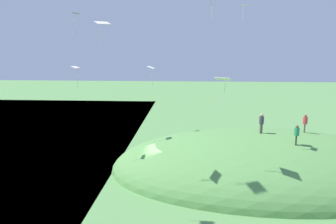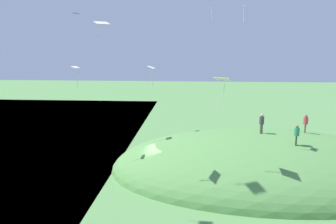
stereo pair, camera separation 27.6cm
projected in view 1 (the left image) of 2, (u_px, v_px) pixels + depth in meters
The scene contains 12 objects.
ground_plane at pixel (160, 174), 29.92m from camera, with size 160.00×160.00×0.00m, color #598E4C.
grass_hill at pixel (263, 171), 30.66m from camera, with size 27.70×17.28×7.17m, color #578F48.
person_with_child at pixel (262, 121), 29.79m from camera, with size 0.52×0.52×1.79m.
person_walking_path at pixel (305, 121), 30.80m from camera, with size 0.51×0.51×1.70m.
person_on_hilltop at pixel (297, 132), 27.04m from camera, with size 0.49×0.49×1.65m.
kite_2 at pixel (76, 15), 29.97m from camera, with size 0.80×1.03×2.06m.
kite_4 at pixel (102, 24), 22.87m from camera, with size 1.19×1.16×1.61m.
kite_5 at pixel (76, 69), 27.48m from camera, with size 0.67×0.82×1.71m.
kite_6 at pixel (244, 7), 34.64m from camera, with size 0.52×0.72×1.73m.
kite_8 at pixel (151, 69), 32.54m from camera, with size 0.75×1.00×2.17m.
kite_9 at pixel (223, 80), 23.00m from camera, with size 1.32×1.14×2.23m.
kite_11 at pixel (210, 0), 25.17m from camera, with size 0.74×0.78×1.73m.
Camera 1 is at (2.53, -28.17, 11.25)m, focal length 35.99 mm.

